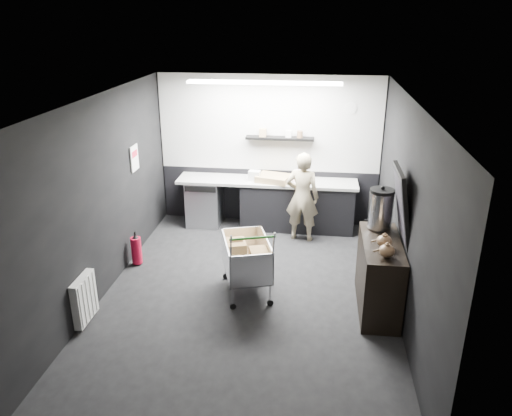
# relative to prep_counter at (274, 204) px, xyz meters

# --- Properties ---
(floor) EXTENTS (5.50, 5.50, 0.00)m
(floor) POSITION_rel_prep_counter_xyz_m (-0.14, -2.42, -0.46)
(floor) COLOR black
(floor) RESTS_ON ground
(ceiling) EXTENTS (5.50, 5.50, 0.00)m
(ceiling) POSITION_rel_prep_counter_xyz_m (-0.14, -2.42, 2.24)
(ceiling) COLOR silver
(ceiling) RESTS_ON wall_back
(wall_back) EXTENTS (5.50, 0.00, 5.50)m
(wall_back) POSITION_rel_prep_counter_xyz_m (-0.14, 0.33, 0.89)
(wall_back) COLOR black
(wall_back) RESTS_ON floor
(wall_front) EXTENTS (5.50, 0.00, 5.50)m
(wall_front) POSITION_rel_prep_counter_xyz_m (-0.14, -5.17, 0.89)
(wall_front) COLOR black
(wall_front) RESTS_ON floor
(wall_left) EXTENTS (0.00, 5.50, 5.50)m
(wall_left) POSITION_rel_prep_counter_xyz_m (-2.14, -2.42, 0.89)
(wall_left) COLOR black
(wall_left) RESTS_ON floor
(wall_right) EXTENTS (0.00, 5.50, 5.50)m
(wall_right) POSITION_rel_prep_counter_xyz_m (1.86, -2.42, 0.89)
(wall_right) COLOR black
(wall_right) RESTS_ON floor
(kitchen_wall_panel) EXTENTS (3.95, 0.02, 1.70)m
(kitchen_wall_panel) POSITION_rel_prep_counter_xyz_m (-0.14, 0.31, 1.39)
(kitchen_wall_panel) COLOR beige
(kitchen_wall_panel) RESTS_ON wall_back
(dado_panel) EXTENTS (3.95, 0.02, 1.00)m
(dado_panel) POSITION_rel_prep_counter_xyz_m (-0.14, 0.31, 0.04)
(dado_panel) COLOR black
(dado_panel) RESTS_ON wall_back
(floating_shelf) EXTENTS (1.20, 0.22, 0.04)m
(floating_shelf) POSITION_rel_prep_counter_xyz_m (0.06, 0.20, 1.16)
(floating_shelf) COLOR black
(floating_shelf) RESTS_ON wall_back
(wall_clock) EXTENTS (0.20, 0.03, 0.20)m
(wall_clock) POSITION_rel_prep_counter_xyz_m (1.26, 0.30, 1.69)
(wall_clock) COLOR silver
(wall_clock) RESTS_ON wall_back
(poster) EXTENTS (0.02, 0.30, 0.40)m
(poster) POSITION_rel_prep_counter_xyz_m (-2.12, -1.12, 1.09)
(poster) COLOR white
(poster) RESTS_ON wall_left
(poster_red_band) EXTENTS (0.02, 0.22, 0.10)m
(poster_red_band) POSITION_rel_prep_counter_xyz_m (-2.11, -1.12, 1.16)
(poster_red_band) COLOR red
(poster_red_band) RESTS_ON poster
(radiator) EXTENTS (0.10, 0.50, 0.60)m
(radiator) POSITION_rel_prep_counter_xyz_m (-2.08, -3.32, -0.11)
(radiator) COLOR silver
(radiator) RESTS_ON wall_left
(ceiling_strip) EXTENTS (2.40, 0.20, 0.04)m
(ceiling_strip) POSITION_rel_prep_counter_xyz_m (-0.14, -0.57, 2.21)
(ceiling_strip) COLOR white
(ceiling_strip) RESTS_ON ceiling
(prep_counter) EXTENTS (3.20, 0.61, 0.90)m
(prep_counter) POSITION_rel_prep_counter_xyz_m (0.00, 0.00, 0.00)
(prep_counter) COLOR black
(prep_counter) RESTS_ON floor
(person) EXTENTS (0.61, 0.44, 1.55)m
(person) POSITION_rel_prep_counter_xyz_m (0.51, -0.45, 0.32)
(person) COLOR beige
(person) RESTS_ON floor
(shopping_cart) EXTENTS (0.85, 1.14, 1.08)m
(shopping_cart) POSITION_rel_prep_counter_xyz_m (-0.17, -2.31, 0.06)
(shopping_cart) COLOR silver
(shopping_cart) RESTS_ON floor
(sideboard) EXTENTS (0.55, 1.29, 1.93)m
(sideboard) POSITION_rel_prep_counter_xyz_m (1.61, -2.46, 0.15)
(sideboard) COLOR black
(sideboard) RESTS_ON floor
(fire_extinguisher) EXTENTS (0.16, 0.16, 0.53)m
(fire_extinguisher) POSITION_rel_prep_counter_xyz_m (-1.99, -1.72, -0.20)
(fire_extinguisher) COLOR #AE0B27
(fire_extinguisher) RESTS_ON floor
(cardboard_box) EXTENTS (0.65, 0.55, 0.11)m
(cardboard_box) POSITION_rel_prep_counter_xyz_m (-0.01, -0.05, 0.50)
(cardboard_box) COLOR #9E8254
(cardboard_box) RESTS_ON prep_counter
(pink_tub) EXTENTS (0.19, 0.19, 0.19)m
(pink_tub) POSITION_rel_prep_counter_xyz_m (0.42, 0.00, 0.54)
(pink_tub) COLOR white
(pink_tub) RESTS_ON prep_counter
(white_container) EXTENTS (0.22, 0.18, 0.18)m
(white_container) POSITION_rel_prep_counter_xyz_m (-0.35, -0.05, 0.53)
(white_container) COLOR silver
(white_container) RESTS_ON prep_counter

